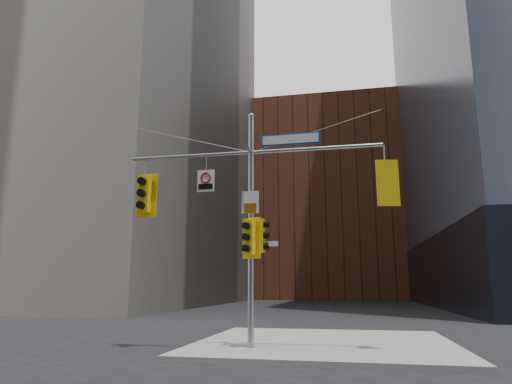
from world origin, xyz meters
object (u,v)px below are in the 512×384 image
at_px(signal_assembly, 251,202).
at_px(regulatory_sign_arm, 206,180).
at_px(traffic_light_pole_side, 261,235).
at_px(traffic_light_west_arm, 144,194).
at_px(traffic_light_east_arm, 386,184).
at_px(traffic_light_pole_front, 249,237).
at_px(street_sign_blade, 290,139).

relative_size(signal_assembly, regulatory_sign_arm, 11.43).
relative_size(traffic_light_pole_side, regulatory_sign_arm, 1.43).
distance_m(signal_assembly, traffic_light_pole_side, 1.08).
bearing_deg(signal_assembly, traffic_light_west_arm, 179.77).
bearing_deg(traffic_light_west_arm, signal_assembly, 0.22).
distance_m(traffic_light_east_arm, traffic_light_pole_front, 4.30).
bearing_deg(regulatory_sign_arm, traffic_light_east_arm, 1.14).
distance_m(signal_assembly, traffic_light_east_arm, 4.04).
distance_m(traffic_light_east_arm, street_sign_blade, 3.18).
bearing_deg(traffic_light_east_arm, traffic_light_pole_front, -6.91).
xyz_separation_m(traffic_light_pole_side, traffic_light_pole_front, (-0.32, -0.27, -0.08)).
bearing_deg(regulatory_sign_arm, street_sign_blade, 1.42).
bearing_deg(traffic_light_pole_side, traffic_light_pole_front, 132.37).
relative_size(traffic_light_east_arm, regulatory_sign_arm, 1.94).
bearing_deg(signal_assembly, street_sign_blade, 0.15).
height_order(street_sign_blade, regulatory_sign_arm, street_sign_blade).
xyz_separation_m(traffic_light_west_arm, regulatory_sign_arm, (2.08, -0.03, 0.37)).
height_order(signal_assembly, street_sign_blade, signal_assembly).
bearing_deg(regulatory_sign_arm, traffic_light_west_arm, 179.98).
relative_size(signal_assembly, traffic_light_pole_side, 8.01).
distance_m(traffic_light_east_arm, traffic_light_pole_side, 3.97).
bearing_deg(street_sign_blade, traffic_light_pole_front, -166.48).
bearing_deg(traffic_light_west_arm, traffic_light_east_arm, 0.34).
distance_m(traffic_light_pole_side, traffic_light_pole_front, 0.43).
distance_m(traffic_light_pole_front, street_sign_blade, 3.30).
relative_size(traffic_light_west_arm, street_sign_blade, 0.78).
bearing_deg(signal_assembly, traffic_light_pole_side, 1.00).
bearing_deg(traffic_light_west_arm, street_sign_blade, 0.32).
distance_m(traffic_light_pole_side, regulatory_sign_arm, 2.53).
relative_size(traffic_light_west_arm, traffic_light_east_arm, 1.06).
bearing_deg(traffic_light_pole_side, signal_assembly, 92.96).
bearing_deg(street_sign_blade, traffic_light_pole_side, -178.92).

